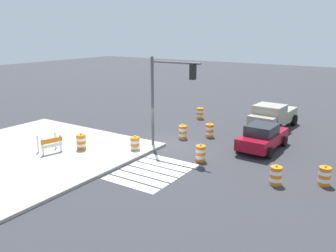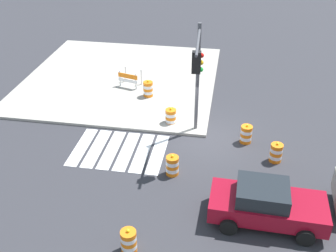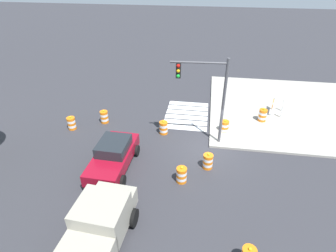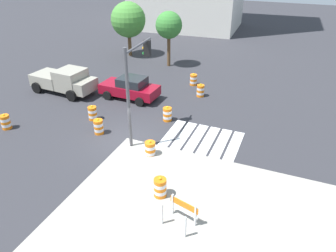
{
  "view_description": "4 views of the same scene",
  "coord_description": "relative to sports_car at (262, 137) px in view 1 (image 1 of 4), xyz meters",
  "views": [
    {
      "loc": [
        17.94,
        11.94,
        7.13
      ],
      "look_at": [
        1.34,
        1.03,
        1.76
      ],
      "focal_mm": 37.83,
      "sensor_mm": 36.0,
      "label": 1
    },
    {
      "loc": [
        -0.93,
        17.14,
        11.2
      ],
      "look_at": [
        1.61,
        1.93,
        1.7
      ],
      "focal_mm": 43.47,
      "sensor_mm": 36.0,
      "label": 2
    },
    {
      "loc": [
        -14.16,
        0.51,
        10.25
      ],
      "look_at": [
        -0.02,
        2.64,
        1.39
      ],
      "focal_mm": 28.97,
      "sensor_mm": 36.0,
      "label": 3
    },
    {
      "loc": [
        8.14,
        -13.44,
        9.71
      ],
      "look_at": [
        2.12,
        1.08,
        0.85
      ],
      "focal_mm": 33.65,
      "sensor_mm": 36.0,
      "label": 4
    }
  ],
  "objects": [
    {
      "name": "pickup_truck",
      "position": [
        -5.02,
        -0.99,
        0.16
      ],
      "size": [
        5.26,
        2.61,
        1.92
      ],
      "color": "gray",
      "rests_on": "ground"
    },
    {
      "name": "traffic_barrel_on_sidewalk",
      "position": [
        6.4,
        -9.07,
        -0.21
      ],
      "size": [
        0.56,
        0.56,
        1.02
      ],
      "color": "orange",
      "rests_on": "sidewalk_corner"
    },
    {
      "name": "traffic_barrel_crosswalk_end",
      "position": [
        -4.89,
        -6.98,
        -0.36
      ],
      "size": [
        0.56,
        0.56,
        1.02
      ],
      "color": "orange",
      "rests_on": "ground"
    },
    {
      "name": "traffic_barrel_far_curb",
      "position": [
        3.49,
        4.24,
        -0.36
      ],
      "size": [
        0.56,
        0.56,
        1.02
      ],
      "color": "orange",
      "rests_on": "ground"
    },
    {
      "name": "traffic_barrel_median_near",
      "position": [
        4.7,
        2.29,
        -0.36
      ],
      "size": [
        0.56,
        0.56,
        1.02
      ],
      "color": "orange",
      "rests_on": "ground"
    },
    {
      "name": "crosswalk_stripes",
      "position": [
        6.66,
        -3.56,
        -0.8
      ],
      "size": [
        4.35,
        3.2,
        0.02
      ],
      "color": "silver",
      "rests_on": "ground"
    },
    {
      "name": "traffic_light_pole",
      "position": [
        3.18,
        -4.82,
        3.1
      ],
      "size": [
        0.54,
        3.29,
        5.5
      ],
      "color": "#4C4C51",
      "rests_on": "sidewalk_corner"
    },
    {
      "name": "traffic_barrel_median_far",
      "position": [
        4.61,
        -6.32,
        -0.36
      ],
      "size": [
        0.56,
        0.56,
        1.02
      ],
      "color": "orange",
      "rests_on": "ground"
    },
    {
      "name": "traffic_barrel_near_corner",
      "position": [
        3.88,
        -2.22,
        -0.36
      ],
      "size": [
        0.56,
        0.56,
        1.02
      ],
      "color": "orange",
      "rests_on": "ground"
    },
    {
      "name": "sports_car",
      "position": [
        0.0,
        0.0,
        0.0
      ],
      "size": [
        4.36,
        2.24,
        1.63
      ],
      "color": "maroon",
      "rests_on": "ground"
    },
    {
      "name": "traffic_barrel_lane_center",
      "position": [
        -0.63,
        -3.94,
        -0.36
      ],
      "size": [
        0.56,
        0.56,
        1.02
      ],
      "color": "orange",
      "rests_on": "ground"
    },
    {
      "name": "construction_barricade",
      "position": [
        7.8,
        -10.14,
        -0.09
      ],
      "size": [
        1.39,
        1.06,
        1.0
      ],
      "color": "silver",
      "rests_on": "sidewalk_corner"
    },
    {
      "name": "ground_plane",
      "position": [
        2.66,
        -5.36,
        -0.81
      ],
      "size": [
        120.0,
        120.0,
        0.0
      ],
      "primitive_type": "plane",
      "color": "#2D2D33"
    },
    {
      "name": "traffic_barrel_opposite_curb",
      "position": [
        0.72,
        -5.3,
        -0.36
      ],
      "size": [
        0.56,
        0.56,
        1.02
      ],
      "color": "orange",
      "rests_on": "ground"
    },
    {
      "name": "sidewalk_corner",
      "position": [
        8.66,
        -11.36,
        -0.74
      ],
      "size": [
        12.0,
        12.0,
        0.15
      ],
      "primitive_type": "cube",
      "color": "#9E998E",
      "rests_on": "ground"
    }
  ]
}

